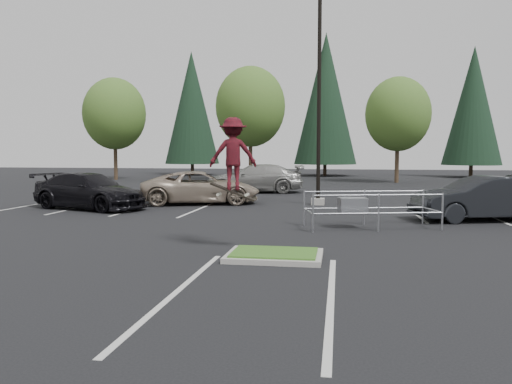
% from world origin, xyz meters
% --- Properties ---
extents(ground, '(120.00, 120.00, 0.00)m').
position_xyz_m(ground, '(0.00, 0.00, 0.00)').
color(ground, black).
rests_on(ground, ground).
extents(grass_median, '(2.20, 1.60, 0.16)m').
position_xyz_m(grass_median, '(0.00, 0.00, 0.08)').
color(grass_median, gray).
rests_on(grass_median, ground).
extents(stall_lines, '(22.62, 17.60, 0.01)m').
position_xyz_m(stall_lines, '(-1.35, 6.02, 0.00)').
color(stall_lines, beige).
rests_on(stall_lines, ground).
extents(light_pole, '(0.70, 0.60, 10.12)m').
position_xyz_m(light_pole, '(0.50, 12.00, 4.56)').
color(light_pole, gray).
rests_on(light_pole, ground).
extents(decid_a, '(5.44, 5.44, 8.91)m').
position_xyz_m(decid_a, '(-18.01, 30.03, 5.58)').
color(decid_a, '#38281C').
rests_on(decid_a, ground).
extents(decid_b, '(5.89, 5.89, 9.64)m').
position_xyz_m(decid_b, '(-6.01, 30.53, 6.04)').
color(decid_b, '#38281C').
rests_on(decid_b, ground).
extents(decid_c, '(5.12, 5.12, 8.38)m').
position_xyz_m(decid_c, '(5.99, 29.83, 5.25)').
color(decid_c, '#38281C').
rests_on(decid_c, ground).
extents(conif_a, '(5.72, 5.72, 13.00)m').
position_xyz_m(conif_a, '(-14.00, 40.00, 7.10)').
color(conif_a, '#38281C').
rests_on(conif_a, ground).
extents(conif_b, '(6.38, 6.38, 14.50)m').
position_xyz_m(conif_b, '(0.00, 40.50, 7.85)').
color(conif_b, '#38281C').
rests_on(conif_b, ground).
extents(conif_c, '(5.50, 5.50, 12.50)m').
position_xyz_m(conif_c, '(14.00, 39.50, 6.85)').
color(conif_c, '#38281C').
rests_on(conif_c, ground).
extents(cart_corral, '(4.42, 2.50, 1.19)m').
position_xyz_m(cart_corral, '(2.04, 5.01, 0.75)').
color(cart_corral, '#989AA0').
rests_on(cart_corral, ground).
extents(skateboarder, '(1.31, 0.93, 2.12)m').
position_xyz_m(skateboarder, '(-1.20, 1.00, 2.41)').
color(skateboarder, black).
rests_on(skateboarder, ground).
extents(car_l_tan, '(6.09, 4.08, 1.55)m').
position_xyz_m(car_l_tan, '(-5.09, 11.50, 0.78)').
color(car_l_tan, gray).
rests_on(car_l_tan, ground).
extents(car_l_black, '(5.78, 3.74, 1.56)m').
position_xyz_m(car_l_black, '(-9.29, 8.69, 0.78)').
color(car_l_black, black).
rests_on(car_l_black, ground).
extents(car_r_charc, '(5.11, 2.93, 1.59)m').
position_xyz_m(car_r_charc, '(6.50, 7.54, 0.80)').
color(car_r_charc, black).
rests_on(car_r_charc, ground).
extents(car_far_silver, '(6.22, 3.40, 1.71)m').
position_xyz_m(car_far_silver, '(-3.55, 18.37, 0.85)').
color(car_far_silver, gray).
rests_on(car_far_silver, ground).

